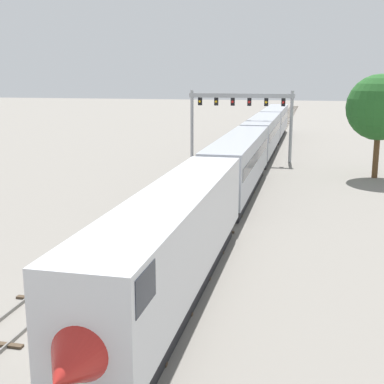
# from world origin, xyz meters

# --- Properties ---
(ground_plane) EXTENTS (400.00, 400.00, 0.00)m
(ground_plane) POSITION_xyz_m (0.00, 0.00, 0.00)
(ground_plane) COLOR gray
(track_main) EXTENTS (2.60, 200.00, 0.16)m
(track_main) POSITION_xyz_m (2.00, 60.00, 0.07)
(track_main) COLOR slate
(track_main) RESTS_ON ground
(track_near) EXTENTS (2.60, 160.00, 0.16)m
(track_near) POSITION_xyz_m (-3.50, 40.00, 0.07)
(track_near) COLOR slate
(track_near) RESTS_ON ground
(passenger_train) EXTENTS (3.04, 85.45, 4.80)m
(passenger_train) POSITION_xyz_m (2.00, 36.34, 2.60)
(passenger_train) COLOR silver
(passenger_train) RESTS_ON ground
(signal_gantry) EXTENTS (12.10, 0.49, 8.14)m
(signal_gantry) POSITION_xyz_m (-0.25, 42.83, 6.01)
(signal_gantry) COLOR #999BA0
(signal_gantry) RESTS_ON ground
(trackside_tree_left) EXTENTS (6.29, 6.29, 9.96)m
(trackside_tree_left) POSITION_xyz_m (14.01, 35.52, 6.79)
(trackside_tree_left) COLOR brown
(trackside_tree_left) RESTS_ON ground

